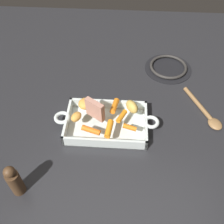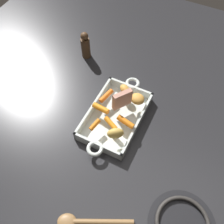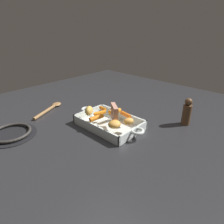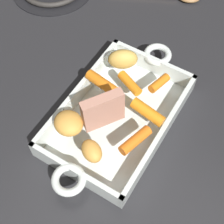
# 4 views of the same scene
# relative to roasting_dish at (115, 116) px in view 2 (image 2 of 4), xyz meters

# --- Properties ---
(ground_plane) EXTENTS (1.74, 1.74, 0.00)m
(ground_plane) POSITION_rel_roasting_dish_xyz_m (0.00, 0.00, -0.02)
(ground_plane) COLOR #232326
(roasting_dish) EXTENTS (0.38, 0.19, 0.04)m
(roasting_dish) POSITION_rel_roasting_dish_xyz_m (0.00, 0.00, 0.00)
(roasting_dish) COLOR silver
(roasting_dish) RESTS_ON ground_plane
(roast_slice_thin) EXTENTS (0.07, 0.06, 0.08)m
(roast_slice_thin) POSITION_rel_roasting_dish_xyz_m (-0.04, 0.01, 0.07)
(roast_slice_thin) COLOR tan
(roast_slice_thin) RESTS_ON roasting_dish
(baby_carrot_northeast) EXTENTS (0.04, 0.06, 0.02)m
(baby_carrot_northeast) POSITION_rel_roasting_dish_xyz_m (0.05, 0.01, 0.04)
(baby_carrot_northeast) COLOR orange
(baby_carrot_northeast) RESTS_ON roasting_dish
(baby_carrot_long) EXTENTS (0.03, 0.07, 0.03)m
(baby_carrot_long) POSITION_rel_roasting_dish_xyz_m (0.01, -0.05, 0.04)
(baby_carrot_long) COLOR orange
(baby_carrot_long) RESTS_ON roasting_dish
(baby_carrot_southeast) EXTENTS (0.03, 0.07, 0.03)m
(baby_carrot_southeast) POSITION_rel_roasting_dish_xyz_m (0.03, 0.05, 0.04)
(baby_carrot_southeast) COLOR orange
(baby_carrot_southeast) RESTS_ON roasting_dish
(baby_carrot_center_right) EXTENTS (0.07, 0.04, 0.02)m
(baby_carrot_center_right) POSITION_rel_roasting_dish_xyz_m (-0.05, -0.06, 0.04)
(baby_carrot_center_right) COLOR orange
(baby_carrot_center_right) RESTS_ON roasting_dish
(baby_carrot_short) EXTENTS (0.05, 0.03, 0.02)m
(baby_carrot_short) POSITION_rel_roasting_dish_xyz_m (0.09, -0.04, 0.04)
(baby_carrot_short) COLOR orange
(baby_carrot_short) RESTS_ON roasting_dish
(potato_golden_small) EXTENTS (0.05, 0.05, 0.03)m
(potato_golden_small) POSITION_rel_roasting_dish_xyz_m (-0.11, -0.01, 0.04)
(potato_golden_small) COLOR gold
(potato_golden_small) RESTS_ON roasting_dish
(potato_golden_large) EXTENTS (0.06, 0.07, 0.04)m
(potato_golden_large) POSITION_rel_roasting_dish_xyz_m (0.09, 0.04, 0.05)
(potato_golden_large) COLOR gold
(potato_golden_large) RESTS_ON roasting_dish
(potato_corner) EXTENTS (0.06, 0.06, 0.03)m
(potato_corner) POSITION_rel_roasting_dish_xyz_m (-0.08, 0.05, 0.05)
(potato_corner) COLOR gold
(potato_corner) RESTS_ON roasting_dish
(stove_burner_rear) EXTENTS (0.21, 0.21, 0.02)m
(stove_burner_rear) POSITION_rel_roasting_dish_xyz_m (0.25, 0.35, -0.01)
(stove_burner_rear) COLOR black
(stove_burner_rear) RESTS_ON ground_plane
(serving_spoon) EXTENTS (0.13, 0.22, 0.02)m
(serving_spoon) POSITION_rel_roasting_dish_xyz_m (0.38, 0.08, -0.01)
(serving_spoon) COLOR olive
(serving_spoon) RESTS_ON ground_plane
(pepper_mill) EXTENTS (0.04, 0.04, 0.13)m
(pepper_mill) POSITION_rel_roasting_dish_xyz_m (-0.25, -0.27, 0.05)
(pepper_mill) COLOR #4C331E
(pepper_mill) RESTS_ON ground_plane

